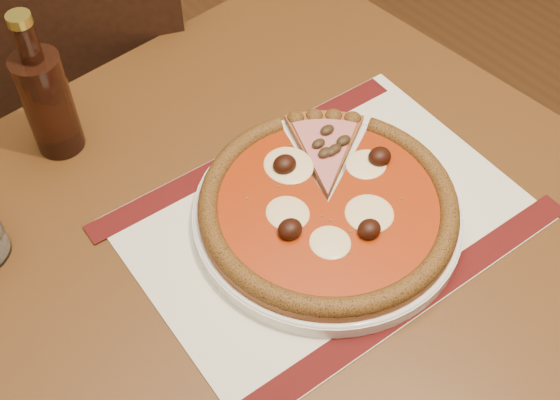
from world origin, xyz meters
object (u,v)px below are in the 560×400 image
at_px(table, 290,273).
at_px(chair_far, 71,117).
at_px(bottle, 47,99).
at_px(pizza, 328,204).
at_px(plate, 327,215).

bearing_deg(table, chair_far, 93.59).
xyz_separation_m(table, chair_far, (-0.04, 0.59, -0.14)).
bearing_deg(chair_far, bottle, 91.07).
height_order(chair_far, pizza, chair_far).
height_order(chair_far, plate, chair_far).
height_order(plate, bottle, bottle).
xyz_separation_m(plate, bottle, (-0.19, 0.31, 0.07)).
height_order(table, plate, plate).
height_order(table, chair_far, chair_far).
bearing_deg(plate, bottle, 120.62).
xyz_separation_m(chair_far, plate, (0.08, -0.61, 0.25)).
bearing_deg(pizza, chair_far, 97.14).
distance_m(chair_far, pizza, 0.67).
relative_size(table, bottle, 4.15).
xyz_separation_m(table, plate, (0.04, -0.02, 0.11)).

